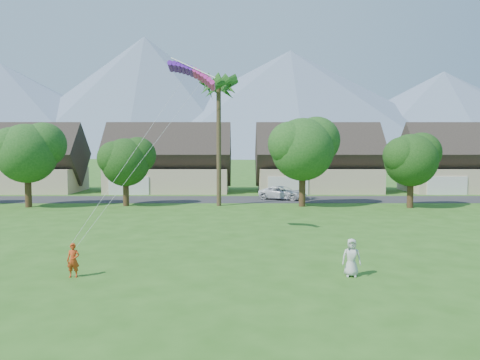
{
  "coord_description": "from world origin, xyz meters",
  "views": [
    {
      "loc": [
        -0.06,
        -16.53,
        5.66
      ],
      "look_at": [
        0.0,
        10.0,
        3.8
      ],
      "focal_mm": 35.0,
      "sensor_mm": 36.0,
      "label": 1
    }
  ],
  "objects_px": {
    "parked_car": "(283,193)",
    "parafoil_kite": "(194,72)",
    "kite_flyer": "(73,260)",
    "watcher": "(351,258)"
  },
  "relations": [
    {
      "from": "kite_flyer",
      "to": "watcher",
      "type": "relative_size",
      "value": 0.9
    },
    {
      "from": "watcher",
      "to": "kite_flyer",
      "type": "bearing_deg",
      "value": -172.75
    },
    {
      "from": "parked_car",
      "to": "watcher",
      "type": "bearing_deg",
      "value": -155.23
    },
    {
      "from": "kite_flyer",
      "to": "watcher",
      "type": "bearing_deg",
      "value": -0.38
    },
    {
      "from": "watcher",
      "to": "parafoil_kite",
      "type": "relative_size",
      "value": 0.53
    },
    {
      "from": "parked_car",
      "to": "parafoil_kite",
      "type": "xyz_separation_m",
      "value": [
        -7.54,
        -21.82,
        9.49
      ]
    },
    {
      "from": "kite_flyer",
      "to": "parafoil_kite",
      "type": "distance_m",
      "value": 13.58
    },
    {
      "from": "kite_flyer",
      "to": "parafoil_kite",
      "type": "bearing_deg",
      "value": 61.81
    },
    {
      "from": "parked_car",
      "to": "parafoil_kite",
      "type": "relative_size",
      "value": 1.63
    },
    {
      "from": "watcher",
      "to": "parked_car",
      "type": "xyz_separation_m",
      "value": [
        -0.15,
        30.36,
        -0.12
      ]
    }
  ]
}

